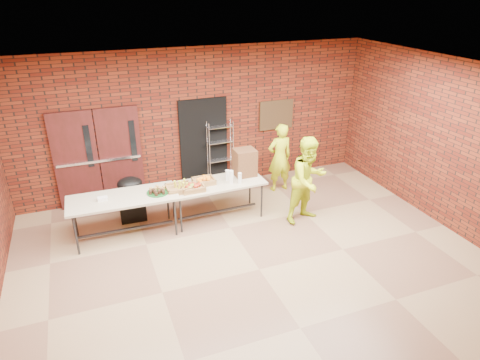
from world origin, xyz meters
The scene contains 19 objects.
room centered at (0.00, 0.00, 1.60)m, with size 8.08×7.08×3.28m.
double_doors centered at (-2.20, 3.44, 1.05)m, with size 1.78×0.12×2.10m.
dark_doorway centered at (0.10, 3.46, 1.05)m, with size 1.10×0.06×2.10m, color black.
bronze_plaque centered at (1.90, 3.45, 1.55)m, with size 0.85×0.04×0.70m, color #402D19.
wire_rack centered at (0.45, 3.32, 0.80)m, with size 0.58×0.19×1.59m, color silver, non-canonical shape.
table_left centered at (-1.93, 1.90, 0.75)m, with size 2.01×0.87×0.82m.
table_right centered at (-0.09, 1.95, 0.71)m, with size 1.91×0.84×0.78m.
basket_bananas centered at (-0.88, 1.86, 0.84)m, with size 0.48×0.37×0.15m.
basket_oranges centered at (-0.34, 2.01, 0.83)m, with size 0.43×0.33×0.13m.
basket_apples centered at (-0.63, 1.79, 0.84)m, with size 0.43×0.34×0.13m.
muffin_tray centered at (-1.29, 1.84, 0.87)m, with size 0.42×0.42×0.10m.
napkin_box centered at (-2.28, 1.91, 0.85)m, with size 0.18×0.12×0.06m, color white.
coffee_dispenser centered at (0.56, 2.10, 1.06)m, with size 0.42×0.38×0.56m, color brown.
cup_stack_front centered at (0.17, 1.83, 0.91)m, with size 0.09×0.09×0.27m, color white.
cup_stack_mid centered at (0.33, 1.76, 0.89)m, with size 0.07×0.07×0.22m, color white.
cup_stack_back centered at (0.14, 1.98, 0.89)m, with size 0.07×0.07×0.22m, color white.
covered_grill centered at (-1.72, 2.51, 0.46)m, with size 0.52×0.44×0.92m.
volunteer_woman centered at (1.64, 2.66, 0.80)m, with size 0.58×0.38×1.59m, color #C7DE18.
volunteer_man centered at (1.56, 1.21, 0.88)m, with size 0.86×0.67×1.76m, color #C7DE18.
Camera 1 is at (-2.43, -5.39, 4.42)m, focal length 32.00 mm.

